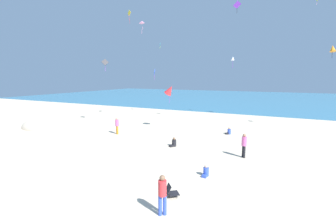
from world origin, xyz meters
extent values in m
plane|color=beige|center=(0.00, 10.00, 0.00)|extent=(120.00, 120.00, 0.00)
cube|color=teal|center=(0.00, 55.86, 0.03)|extent=(120.00, 60.00, 0.05)
ellipsoid|color=beige|center=(-14.90, 6.82, 0.00)|extent=(6.28, 4.39, 2.28)
cube|color=black|center=(4.47, -1.04, 0.15)|extent=(0.71, 0.71, 0.03)
cube|color=black|center=(4.27, -1.22, 0.37)|extent=(0.51, 0.54, 0.46)
cylinder|color=#B7B7BC|center=(4.42, -0.75, 0.07)|extent=(0.02, 0.02, 0.15)
cylinder|color=#B7B7BC|center=(4.75, -1.14, 0.07)|extent=(0.02, 0.02, 0.15)
cylinder|color=orange|center=(-5.80, 7.78, 0.41)|extent=(0.14, 0.14, 0.83)
cylinder|color=orange|center=(-5.63, 7.69, 0.41)|extent=(0.14, 0.14, 0.83)
cylinder|color=#D8599E|center=(-5.71, 7.73, 1.14)|extent=(0.45, 0.45, 0.62)
sphere|color=tan|center=(-5.71, 7.73, 1.55)|extent=(0.23, 0.23, 0.23)
cylinder|color=black|center=(6.70, 6.03, 0.43)|extent=(0.15, 0.15, 0.85)
cylinder|color=black|center=(6.58, 6.19, 0.43)|extent=(0.15, 0.15, 0.85)
cylinder|color=#D8599E|center=(6.64, 6.11, 1.17)|extent=(0.48, 0.48, 0.64)
sphere|color=#A87A5B|center=(6.64, 6.11, 1.60)|extent=(0.23, 0.23, 0.23)
cylinder|color=blue|center=(5.18, 1.92, 0.24)|extent=(0.34, 0.34, 0.49)
sphere|color=beige|center=(5.18, 1.92, 0.58)|extent=(0.20, 0.20, 0.20)
cube|color=blue|center=(5.17, 1.72, 0.07)|extent=(0.27, 0.37, 0.14)
cylinder|color=blue|center=(4.31, 12.61, 0.25)|extent=(0.47, 0.47, 0.51)
sphere|color=tan|center=(4.31, 12.61, 0.60)|extent=(0.20, 0.20, 0.20)
cube|color=black|center=(4.16, 12.47, 0.07)|extent=(0.45, 0.44, 0.15)
cylinder|color=black|center=(1.11, 6.41, 0.27)|extent=(0.49, 0.49, 0.54)
sphere|color=#846047|center=(1.11, 6.41, 0.64)|extent=(0.22, 0.22, 0.22)
cube|color=black|center=(0.99, 6.23, 0.08)|extent=(0.44, 0.48, 0.16)
cylinder|color=blue|center=(4.79, -2.57, 0.43)|extent=(0.15, 0.15, 0.86)
cylinder|color=blue|center=(4.64, -2.69, 0.43)|extent=(0.15, 0.15, 0.86)
cylinder|color=red|center=(4.71, -2.63, 1.18)|extent=(0.48, 0.48, 0.65)
sphere|color=#846047|center=(4.71, -2.63, 1.61)|extent=(0.24, 0.24, 0.24)
cube|color=yellow|center=(-10.87, 17.64, 14.36)|extent=(0.76, 0.38, 0.82)
cylinder|color=red|center=(-10.87, 17.64, 13.52)|extent=(0.10, 0.20, 1.10)
cone|color=red|center=(-2.04, 12.14, 4.27)|extent=(1.32, 0.97, 1.27)
cylinder|color=purple|center=(-2.04, 12.14, 3.34)|extent=(0.16, 0.05, 1.03)
pyramid|color=pink|center=(-7.07, 14.80, 12.23)|extent=(0.89, 0.94, 0.31)
cylinder|color=pink|center=(-7.06, 14.80, 11.29)|extent=(0.15, 0.12, 0.85)
cube|color=blue|center=(-9.08, 21.43, 6.38)|extent=(0.50, 0.97, 1.05)
cylinder|color=purple|center=(-9.08, 21.43, 5.57)|extent=(0.07, 0.06, 0.88)
cube|color=#1EADAD|center=(-13.02, 30.72, 11.84)|extent=(0.36, 0.65, 0.72)
cylinder|color=#99DB33|center=(-13.02, 30.72, 11.27)|extent=(0.09, 0.07, 0.64)
cylinder|color=pink|center=(11.62, 21.18, 13.82)|extent=(0.16, 0.07, 0.65)
cube|color=purple|center=(3.88, 16.42, 13.26)|extent=(0.89, 0.32, 0.87)
cylinder|color=black|center=(3.88, 16.42, 12.65)|extent=(0.04, 0.11, 0.58)
cone|color=orange|center=(12.99, 17.90, 8.42)|extent=(0.70, 0.81, 0.76)
cylinder|color=black|center=(12.99, 17.90, 7.82)|extent=(0.06, 0.10, 0.66)
cube|color=black|center=(-9.76, 11.02, 7.33)|extent=(0.60, 0.63, 0.79)
cylinder|color=purple|center=(-9.76, 11.02, 6.65)|extent=(0.10, 0.18, 0.75)
cone|color=white|center=(2.14, 24.27, 8.25)|extent=(0.51, 0.62, 0.64)
cylinder|color=purple|center=(2.14, 24.27, 7.44)|extent=(0.04, 0.09, 1.16)
camera|label=1|loc=(8.84, -10.58, 5.63)|focal=25.15mm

